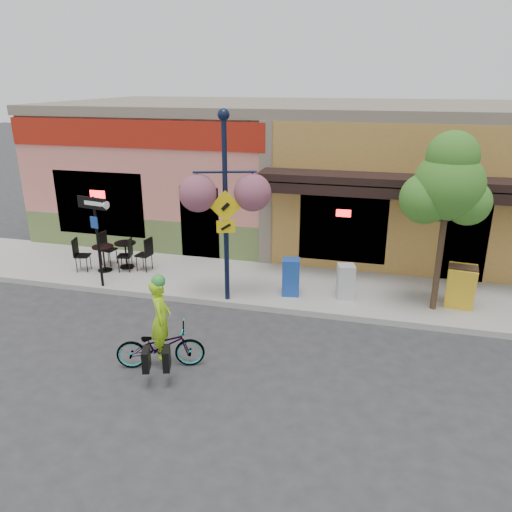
{
  "coord_description": "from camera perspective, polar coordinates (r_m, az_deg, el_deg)",
  "views": [
    {
      "loc": [
        2.18,
        -9.99,
        5.27
      ],
      "look_at": [
        -0.53,
        0.5,
        1.4
      ],
      "focal_mm": 35.0,
      "sensor_mm": 36.0,
      "label": 1
    }
  ],
  "objects": [
    {
      "name": "street_tree",
      "position": [
        11.85,
        20.66,
        3.5
      ],
      "size": [
        2.12,
        2.12,
        4.16
      ],
      "primitive_type": null,
      "rotation": [
        0.0,
        0.0,
        0.39
      ],
      "color": "#3D7A26",
      "rests_on": "sidewalk"
    },
    {
      "name": "cafe_set_left",
      "position": [
        14.55,
        -17.03,
        0.13
      ],
      "size": [
        1.71,
        1.13,
        0.95
      ],
      "primitive_type": null,
      "rotation": [
        0.0,
        0.0,
        0.23
      ],
      "color": "black",
      "rests_on": "sidewalk"
    },
    {
      "name": "newspaper_box_blue",
      "position": [
        12.41,
        4.01,
        -2.41
      ],
      "size": [
        0.47,
        0.43,
        0.94
      ],
      "primitive_type": null,
      "rotation": [
        0.0,
        0.0,
        0.15
      ],
      "color": "#1A439F",
      "rests_on": "sidewalk"
    },
    {
      "name": "ground",
      "position": [
        11.5,
        1.93,
        -7.62
      ],
      "size": [
        90.0,
        90.0,
        0.0
      ],
      "primitive_type": "plane",
      "color": "#2D2D30",
      "rests_on": "ground"
    },
    {
      "name": "sidewalk",
      "position": [
        13.25,
        3.83,
        -3.48
      ],
      "size": [
        24.0,
        3.0,
        0.15
      ],
      "primitive_type": "cube",
      "color": "#9E9B93",
      "rests_on": "ground"
    },
    {
      "name": "sandwich_board",
      "position": [
        12.39,
        22.36,
        -3.66
      ],
      "size": [
        0.68,
        0.53,
        1.05
      ],
      "primitive_type": null,
      "rotation": [
        0.0,
        0.0,
        -0.12
      ],
      "color": "gold",
      "rests_on": "sidewalk"
    },
    {
      "name": "newspaper_box_grey",
      "position": [
        12.39,
        10.2,
        -2.9
      ],
      "size": [
        0.48,
        0.45,
        0.86
      ],
      "primitive_type": null,
      "rotation": [
        0.0,
        0.0,
        0.24
      ],
      "color": "#B5B5B5",
      "rests_on": "sidewalk"
    },
    {
      "name": "cyclist_rider",
      "position": [
        9.68,
        -10.72,
        -8.37
      ],
      "size": [
        0.54,
        0.66,
        1.56
      ],
      "primitive_type": "imported",
      "rotation": [
        0.0,
        0.0,
        1.9
      ],
      "color": "#A5E518",
      "rests_on": "ground"
    },
    {
      "name": "curb",
      "position": [
        11.95,
        2.52,
        -6.13
      ],
      "size": [
        24.0,
        0.12,
        0.15
      ],
      "primitive_type": "cube",
      "color": "#A8A59E",
      "rests_on": "ground"
    },
    {
      "name": "cafe_set_right",
      "position": [
        14.64,
        -14.67,
        0.54
      ],
      "size": [
        1.71,
        1.02,
        0.97
      ],
      "primitive_type": null,
      "rotation": [
        0.0,
        0.0,
        -0.14
      ],
      "color": "black",
      "rests_on": "sidewalk"
    },
    {
      "name": "bicycle",
      "position": [
        9.86,
        -10.86,
        -10.06
      ],
      "size": [
        1.78,
        1.1,
        0.88
      ],
      "primitive_type": "imported",
      "rotation": [
        0.0,
        0.0,
        1.9
      ],
      "color": "maroon",
      "rests_on": "ground"
    },
    {
      "name": "one_way_sign",
      "position": [
        13.27,
        -17.6,
        1.47
      ],
      "size": [
        0.93,
        0.37,
        2.38
      ],
      "primitive_type": null,
      "rotation": [
        0.0,
        0.0,
        -0.2
      ],
      "color": "black",
      "rests_on": "sidewalk"
    },
    {
      "name": "lamp_post",
      "position": [
        11.59,
        -3.5,
        5.35
      ],
      "size": [
        1.55,
        0.98,
        4.52
      ],
      "primitive_type": null,
      "rotation": [
        0.0,
        0.0,
        0.3
      ],
      "color": "black",
      "rests_on": "sidewalk"
    },
    {
      "name": "building",
      "position": [
        17.88,
        7.35,
        9.78
      ],
      "size": [
        18.2,
        8.2,
        4.5
      ],
      "primitive_type": null,
      "color": "#D17467",
      "rests_on": "ground"
    }
  ]
}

